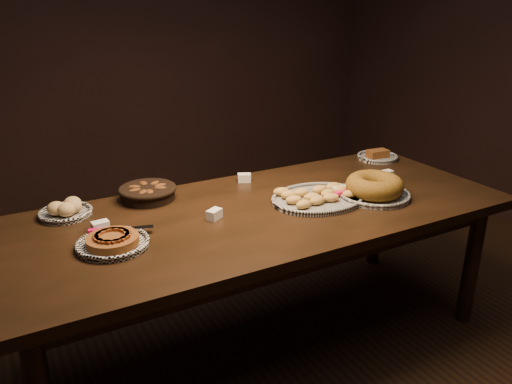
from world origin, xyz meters
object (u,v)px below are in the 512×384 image
apple_tart_plate (113,242)px  madeleine_platter (317,197)px  buffet_table (263,223)px  bundt_cake_plate (374,188)px

apple_tart_plate → madeleine_platter: 1.01m
buffet_table → madeleine_platter: (0.28, -0.04, 0.09)m
apple_tart_plate → buffet_table: bearing=-20.7°
buffet_table → bundt_cake_plate: (0.56, -0.13, 0.12)m
madeleine_platter → bundt_cake_plate: size_ratio=1.22×
apple_tart_plate → bundt_cake_plate: bundt_cake_plate is taller
apple_tart_plate → bundt_cake_plate: (1.29, -0.08, 0.03)m
apple_tart_plate → madeleine_platter: (1.00, 0.01, -0.00)m
buffet_table → apple_tart_plate: apple_tart_plate is taller
buffet_table → bundt_cake_plate: bearing=-13.2°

